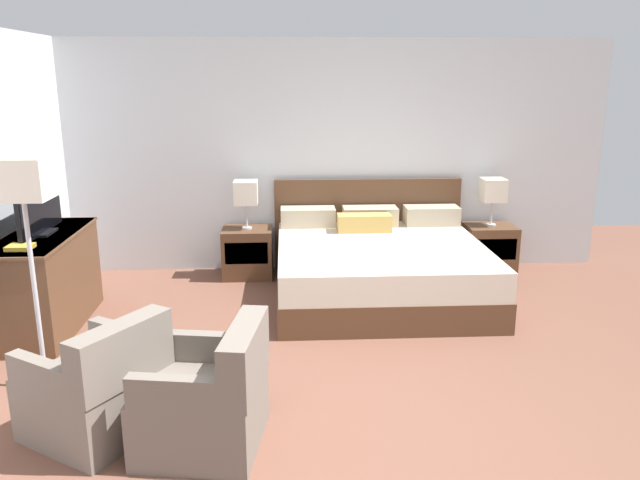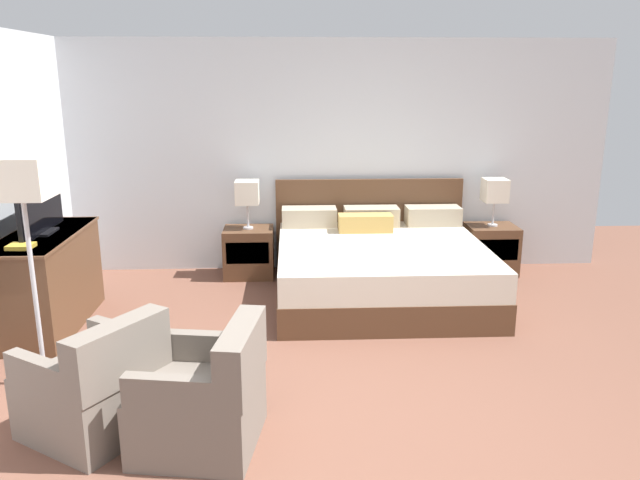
{
  "view_description": "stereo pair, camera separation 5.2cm",
  "coord_description": "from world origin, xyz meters",
  "px_view_note": "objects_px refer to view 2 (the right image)",
  "views": [
    {
      "loc": [
        -0.3,
        -3.22,
        2.13
      ],
      "look_at": [
        -0.0,
        1.99,
        0.75
      ],
      "focal_mm": 35.0,
      "sensor_mm": 36.0,
      "label": 1
    },
    {
      "loc": [
        -0.25,
        -3.22,
        2.13
      ],
      "look_at": [
        -0.0,
        1.99,
        0.75
      ],
      "focal_mm": 35.0,
      "sensor_mm": 36.0,
      "label": 2
    }
  ],
  "objects_px": {
    "armchair_by_window": "(97,389)",
    "nightstand_right": "(491,249)",
    "book_red_cover": "(21,246)",
    "dresser": "(47,280)",
    "table_lamp_left": "(247,193)",
    "floor_lamp": "(22,190)",
    "armchair_companion": "(205,400)",
    "tv": "(40,202)",
    "bed": "(380,266)",
    "table_lamp_right": "(495,191)",
    "nightstand_left": "(249,252)"
  },
  "relations": [
    {
      "from": "nightstand_left",
      "to": "armchair_companion",
      "type": "bearing_deg",
      "value": -90.93
    },
    {
      "from": "table_lamp_right",
      "to": "armchair_companion",
      "type": "relative_size",
      "value": 0.66
    },
    {
      "from": "table_lamp_right",
      "to": "floor_lamp",
      "type": "bearing_deg",
      "value": -148.32
    },
    {
      "from": "tv",
      "to": "book_red_cover",
      "type": "bearing_deg",
      "value": -88.83
    },
    {
      "from": "table_lamp_left",
      "to": "book_red_cover",
      "type": "relative_size",
      "value": 2.81
    },
    {
      "from": "nightstand_right",
      "to": "tv",
      "type": "height_order",
      "value": "tv"
    },
    {
      "from": "table_lamp_right",
      "to": "dresser",
      "type": "bearing_deg",
      "value": -162.64
    },
    {
      "from": "table_lamp_right",
      "to": "dresser",
      "type": "xyz_separation_m",
      "value": [
        -4.32,
        -1.35,
        -0.49
      ]
    },
    {
      "from": "bed",
      "to": "table_lamp_right",
      "type": "xyz_separation_m",
      "value": [
        1.34,
        0.7,
        0.62
      ]
    },
    {
      "from": "dresser",
      "to": "floor_lamp",
      "type": "bearing_deg",
      "value": -72.03
    },
    {
      "from": "tv",
      "to": "armchair_companion",
      "type": "bearing_deg",
      "value": -50.34
    },
    {
      "from": "bed",
      "to": "floor_lamp",
      "type": "bearing_deg",
      "value": -146.44
    },
    {
      "from": "bed",
      "to": "dresser",
      "type": "distance_m",
      "value": 3.06
    },
    {
      "from": "tv",
      "to": "bed",
      "type": "bearing_deg",
      "value": 11.48
    },
    {
      "from": "dresser",
      "to": "armchair_companion",
      "type": "height_order",
      "value": "dresser"
    },
    {
      "from": "table_lamp_left",
      "to": "nightstand_left",
      "type": "bearing_deg",
      "value": -90.0
    },
    {
      "from": "book_red_cover",
      "to": "armchair_companion",
      "type": "relative_size",
      "value": 0.24
    },
    {
      "from": "nightstand_right",
      "to": "dresser",
      "type": "xyz_separation_m",
      "value": [
        -4.32,
        -1.35,
        0.16
      ]
    },
    {
      "from": "armchair_by_window",
      "to": "tv",
      "type": "bearing_deg",
      "value": 117.52
    },
    {
      "from": "dresser",
      "to": "table_lamp_right",
      "type": "bearing_deg",
      "value": 17.36
    },
    {
      "from": "table_lamp_right",
      "to": "armchair_by_window",
      "type": "height_order",
      "value": "table_lamp_right"
    },
    {
      "from": "nightstand_left",
      "to": "floor_lamp",
      "type": "xyz_separation_m",
      "value": [
        -1.29,
        -2.45,
        1.14
      ]
    },
    {
      "from": "bed",
      "to": "armchair_companion",
      "type": "xyz_separation_m",
      "value": [
        -1.39,
        -2.53,
        -0.02
      ]
    },
    {
      "from": "nightstand_right",
      "to": "armchair_by_window",
      "type": "height_order",
      "value": "armchair_by_window"
    },
    {
      "from": "armchair_by_window",
      "to": "armchair_companion",
      "type": "bearing_deg",
      "value": -13.44
    },
    {
      "from": "bed",
      "to": "tv",
      "type": "bearing_deg",
      "value": -168.52
    },
    {
      "from": "bed",
      "to": "nightstand_left",
      "type": "bearing_deg",
      "value": 152.26
    },
    {
      "from": "armchair_by_window",
      "to": "floor_lamp",
      "type": "relative_size",
      "value": 0.58
    },
    {
      "from": "table_lamp_left",
      "to": "armchair_companion",
      "type": "bearing_deg",
      "value": -90.93
    },
    {
      "from": "dresser",
      "to": "nightstand_right",
      "type": "bearing_deg",
      "value": 17.34
    },
    {
      "from": "dresser",
      "to": "armchair_companion",
      "type": "bearing_deg",
      "value": -49.68
    },
    {
      "from": "tv",
      "to": "floor_lamp",
      "type": "distance_m",
      "value": 1.23
    },
    {
      "from": "dresser",
      "to": "tv",
      "type": "relative_size",
      "value": 1.55
    },
    {
      "from": "dresser",
      "to": "armchair_by_window",
      "type": "height_order",
      "value": "dresser"
    },
    {
      "from": "book_red_cover",
      "to": "dresser",
      "type": "bearing_deg",
      "value": 91.61
    },
    {
      "from": "table_lamp_left",
      "to": "floor_lamp",
      "type": "relative_size",
      "value": 0.32
    },
    {
      "from": "table_lamp_left",
      "to": "armchair_by_window",
      "type": "distance_m",
      "value": 3.22
    },
    {
      "from": "armchair_by_window",
      "to": "nightstand_right",
      "type": "bearing_deg",
      "value": 42.05
    },
    {
      "from": "nightstand_right",
      "to": "table_lamp_right",
      "type": "distance_m",
      "value": 0.65
    },
    {
      "from": "table_lamp_right",
      "to": "table_lamp_left",
      "type": "bearing_deg",
      "value": 180.0
    },
    {
      "from": "table_lamp_right",
      "to": "armchair_companion",
      "type": "distance_m",
      "value": 4.27
    },
    {
      "from": "armchair_companion",
      "to": "dresser",
      "type": "bearing_deg",
      "value": 130.32
    },
    {
      "from": "nightstand_right",
      "to": "armchair_by_window",
      "type": "xyz_separation_m",
      "value": [
        -3.4,
        -3.07,
        0.02
      ]
    },
    {
      "from": "dresser",
      "to": "nightstand_left",
      "type": "bearing_deg",
      "value": 39.31
    },
    {
      "from": "nightstand_left",
      "to": "book_red_cover",
      "type": "height_order",
      "value": "book_red_cover"
    },
    {
      "from": "table_lamp_left",
      "to": "book_red_cover",
      "type": "distance_m",
      "value": 2.43
    },
    {
      "from": "bed",
      "to": "nightstand_right",
      "type": "xyz_separation_m",
      "value": [
        1.34,
        0.7,
        -0.04
      ]
    },
    {
      "from": "nightstand_right",
      "to": "armchair_companion",
      "type": "xyz_separation_m",
      "value": [
        -2.72,
        -3.23,
        0.02
      ]
    },
    {
      "from": "armchair_companion",
      "to": "armchair_by_window",
      "type": "bearing_deg",
      "value": 166.56
    },
    {
      "from": "floor_lamp",
      "to": "dresser",
      "type": "bearing_deg",
      "value": 107.97
    }
  ]
}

